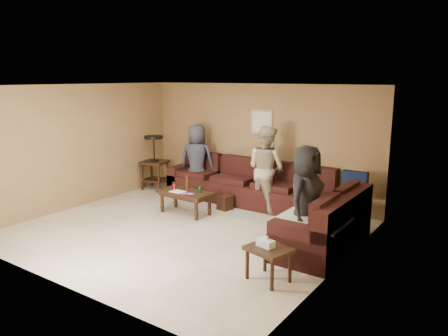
% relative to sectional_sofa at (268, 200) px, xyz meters
% --- Properties ---
extents(room, '(5.60, 5.50, 2.50)m').
position_rel_sectional_sofa_xyz_m(room, '(-0.81, -1.52, 1.34)').
color(room, beige).
rests_on(room, ground).
extents(sectional_sofa, '(4.65, 2.90, 0.97)m').
position_rel_sectional_sofa_xyz_m(sectional_sofa, '(0.00, 0.00, 0.00)').
color(sectional_sofa, '#331411').
rests_on(sectional_sofa, ground).
extents(coffee_table, '(1.10, 0.58, 0.73)m').
position_rel_sectional_sofa_xyz_m(coffee_table, '(-1.42, -0.76, 0.06)').
color(coffee_table, black).
rests_on(coffee_table, ground).
extents(end_table_left, '(0.68, 0.68, 1.28)m').
position_rel_sectional_sofa_xyz_m(end_table_left, '(-3.25, 0.31, 0.34)').
color(end_table_left, black).
rests_on(end_table_left, ground).
extents(side_table_right, '(0.65, 0.58, 0.61)m').
position_rel_sectional_sofa_xyz_m(side_table_right, '(1.32, -2.37, 0.07)').
color(side_table_right, black).
rests_on(side_table_right, ground).
extents(waste_bin, '(0.29, 0.29, 0.30)m').
position_rel_sectional_sofa_xyz_m(waste_bin, '(-0.92, -0.11, -0.18)').
color(waste_bin, black).
rests_on(waste_bin, ground).
extents(wall_art, '(0.52, 0.04, 0.52)m').
position_rel_sectional_sofa_xyz_m(wall_art, '(-0.71, 0.96, 1.37)').
color(wall_art, tan).
rests_on(wall_art, ground).
extents(person_left, '(0.91, 0.75, 1.61)m').
position_rel_sectional_sofa_xyz_m(person_left, '(-2.09, 0.47, 0.48)').
color(person_left, '#2F3341').
rests_on(person_left, ground).
extents(person_middle, '(0.96, 0.82, 1.71)m').
position_rel_sectional_sofa_xyz_m(person_middle, '(-0.23, 0.32, 0.53)').
color(person_middle, tan).
rests_on(person_middle, ground).
extents(person_right, '(0.53, 0.81, 1.66)m').
position_rel_sectional_sofa_xyz_m(person_right, '(1.28, -1.17, 0.50)').
color(person_right, black).
rests_on(person_right, ground).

